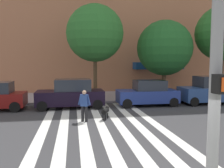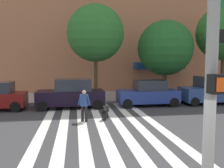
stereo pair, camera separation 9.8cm
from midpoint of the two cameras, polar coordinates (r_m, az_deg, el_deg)
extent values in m
plane|color=#353538|center=(11.13, 1.88, -10.72)|extent=(160.00, 160.00, 0.00)
cube|color=#9C9198|center=(20.75, -3.32, -3.05)|extent=(80.00, 6.00, 0.15)
cube|color=silver|center=(11.03, -16.45, -11.06)|extent=(0.45, 13.26, 0.01)
cube|color=silver|center=(10.95, -11.68, -11.07)|extent=(0.45, 13.26, 0.01)
cube|color=silver|center=(10.94, -6.88, -11.01)|extent=(0.45, 13.26, 0.01)
cube|color=silver|center=(11.01, -2.11, -10.87)|extent=(0.45, 13.26, 0.01)
cube|color=silver|center=(11.15, 2.56, -10.67)|extent=(0.45, 13.26, 0.01)
cube|color=silver|center=(11.36, 7.09, -10.41)|extent=(0.45, 13.26, 0.01)
cube|color=silver|center=(11.64, 11.42, -10.09)|extent=(0.45, 13.26, 0.01)
cube|color=navy|center=(24.37, 11.41, 4.39)|extent=(4.97, 1.60, 0.70)
cylinder|color=gray|center=(3.86, 23.78, 4.71)|extent=(0.18, 0.18, 5.80)
cube|color=black|center=(3.70, 25.29, 0.00)|extent=(0.28, 0.18, 0.28)
cube|color=#E54C14|center=(3.62, 26.17, -0.14)|extent=(0.20, 0.01, 0.20)
cylinder|color=black|center=(15.72, -22.31, -5.16)|extent=(0.66, 0.24, 0.66)
cylinder|color=black|center=(17.42, -21.12, -4.14)|extent=(0.66, 0.24, 0.66)
cube|color=black|center=(16.07, -9.87, -3.23)|extent=(4.50, 1.98, 0.94)
cube|color=#232833|center=(15.97, -9.28, -0.20)|extent=(2.38, 1.71, 0.77)
cylinder|color=black|center=(15.37, -16.42, -5.21)|extent=(0.66, 0.23, 0.66)
cylinder|color=black|center=(17.08, -15.77, -4.17)|extent=(0.66, 0.23, 0.66)
cylinder|color=black|center=(15.37, -3.27, -5.01)|extent=(0.66, 0.23, 0.66)
cylinder|color=black|center=(17.08, -3.96, -3.98)|extent=(0.66, 0.23, 0.66)
cube|color=navy|center=(16.87, 8.79, -2.94)|extent=(4.26, 1.86, 0.86)
cube|color=#232833|center=(16.83, 9.38, -0.28)|extent=(2.12, 1.63, 0.71)
cylinder|color=black|center=(15.70, 3.94, -4.79)|extent=(0.66, 0.22, 0.66)
cylinder|color=black|center=(17.32, 2.72, -3.85)|extent=(0.66, 0.22, 0.66)
cylinder|color=black|center=(16.72, 15.04, -4.34)|extent=(0.66, 0.22, 0.66)
cylinder|color=black|center=(18.25, 12.92, -3.51)|extent=(0.66, 0.22, 0.66)
cube|color=navy|center=(19.00, 23.36, -2.19)|extent=(4.69, 1.97, 0.99)
cube|color=#232833|center=(19.01, 23.93, 0.53)|extent=(2.62, 1.73, 0.81)
cylinder|color=black|center=(17.36, 19.65, -4.13)|extent=(0.66, 0.22, 0.66)
cylinder|color=black|center=(18.93, 17.08, -3.30)|extent=(0.66, 0.22, 0.66)
cylinder|color=#4C3823|center=(18.54, -3.83, 2.35)|extent=(0.29, 0.29, 3.97)
sphere|color=#286628|center=(18.66, -3.89, 12.25)|extent=(4.46, 4.46, 4.46)
cylinder|color=#4C3823|center=(20.12, 12.82, 0.89)|extent=(0.36, 0.36, 2.87)
sphere|color=#1E5623|center=(20.11, 12.98, 8.56)|extent=(4.58, 4.58, 4.58)
cylinder|color=#4C3823|center=(22.15, 25.43, 2.54)|extent=(0.32, 0.32, 4.13)
sphere|color=#286628|center=(22.28, 25.77, 11.14)|extent=(4.62, 4.62, 4.62)
cylinder|color=black|center=(12.34, -6.98, -7.20)|extent=(0.20, 0.20, 0.82)
cylinder|color=black|center=(12.27, -6.11, -7.27)|extent=(0.20, 0.20, 0.82)
cube|color=navy|center=(12.17, -6.58, -3.97)|extent=(0.44, 0.37, 0.60)
cylinder|color=navy|center=(12.25, -7.63, -3.78)|extent=(0.24, 0.17, 0.57)
cylinder|color=navy|center=(12.08, -5.52, -3.88)|extent=(0.24, 0.17, 0.57)
sphere|color=tan|center=(12.11, -6.60, -2.05)|extent=(0.29, 0.29, 0.22)
cylinder|color=black|center=(12.68, -1.45, -6.65)|extent=(0.50, 0.70, 0.26)
sphere|color=black|center=(13.04, -0.96, -5.86)|extent=(0.26, 0.26, 0.20)
cylinder|color=black|center=(12.27, -2.01, -6.81)|extent=(0.13, 0.23, 0.16)
cylinder|color=black|center=(12.97, -1.47, -7.68)|extent=(0.07, 0.07, 0.32)
cylinder|color=black|center=(12.93, -0.87, -7.72)|extent=(0.07, 0.07, 0.32)
cylinder|color=black|center=(12.55, -2.05, -8.13)|extent=(0.07, 0.07, 0.32)
cylinder|color=black|center=(12.51, -1.43, -8.17)|extent=(0.07, 0.07, 0.32)
camera|label=1|loc=(0.05, -89.79, 0.02)|focal=37.52mm
camera|label=2|loc=(0.05, 90.21, -0.02)|focal=37.52mm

